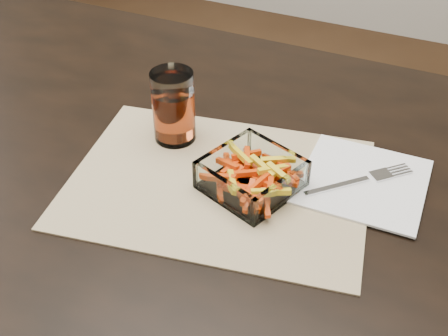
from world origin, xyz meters
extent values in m
cube|color=black|center=(0.00, 0.00, 0.73)|extent=(1.60, 0.90, 0.03)
cylinder|color=black|center=(-0.72, 0.37, 0.36)|extent=(0.06, 0.06, 0.72)
cube|color=tan|center=(0.13, -0.04, 0.75)|extent=(0.50, 0.40, 0.00)
cube|color=white|center=(0.18, -0.03, 0.76)|extent=(0.16, 0.16, 0.01)
cube|color=white|center=(0.20, 0.02, 0.78)|extent=(0.12, 0.05, 0.05)
cube|color=white|center=(0.16, -0.09, 0.78)|extent=(0.12, 0.05, 0.05)
cube|color=white|center=(0.13, -0.01, 0.78)|extent=(0.05, 0.12, 0.05)
cube|color=white|center=(0.24, -0.05, 0.78)|extent=(0.05, 0.12, 0.05)
cylinder|color=white|center=(0.02, 0.03, 0.81)|extent=(0.07, 0.07, 0.12)
cylinder|color=#B43E19|center=(0.02, 0.03, 0.80)|extent=(0.06, 0.06, 0.08)
cube|color=white|center=(0.33, 0.05, 0.76)|extent=(0.19, 0.19, 0.00)
cube|color=silver|center=(0.30, 0.02, 0.76)|extent=(0.08, 0.08, 0.00)
cube|color=silver|center=(0.35, 0.07, 0.76)|extent=(0.04, 0.04, 0.00)
cube|color=silver|center=(0.37, 0.10, 0.76)|extent=(0.03, 0.03, 0.00)
cube|color=silver|center=(0.38, 0.10, 0.76)|extent=(0.03, 0.03, 0.00)
cube|color=silver|center=(0.38, 0.09, 0.76)|extent=(0.03, 0.03, 0.00)
cube|color=silver|center=(0.38, 0.09, 0.76)|extent=(0.03, 0.03, 0.00)
camera|label=1|loc=(0.41, -0.63, 1.31)|focal=45.00mm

